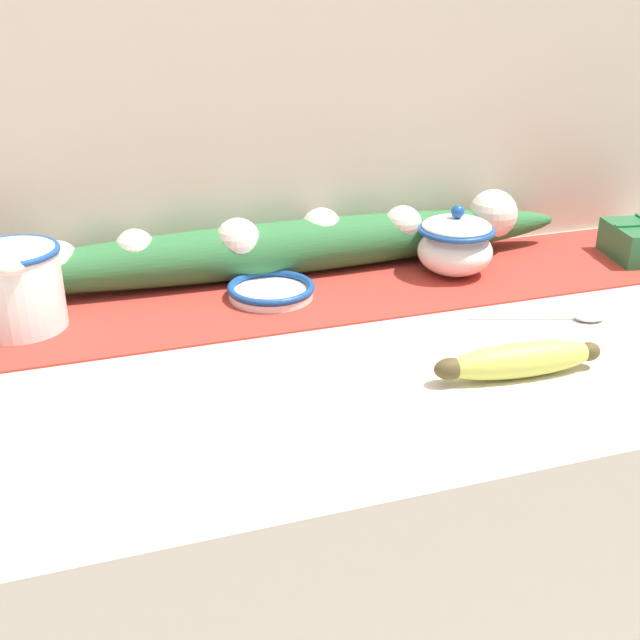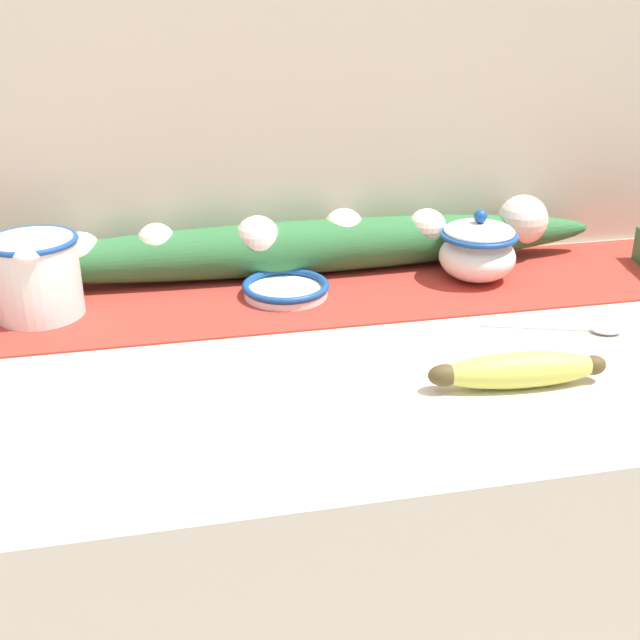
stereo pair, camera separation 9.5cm
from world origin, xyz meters
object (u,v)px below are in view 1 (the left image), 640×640
at_px(cream_pitcher, 17,285).
at_px(banana, 519,360).
at_px(small_dish, 271,290).
at_px(spoon, 580,317).
at_px(sugar_bowl, 455,244).

xyz_separation_m(cream_pitcher, banana, (0.54, -0.32, -0.04)).
relative_size(cream_pitcher, small_dish, 1.13).
distance_m(small_dish, spoon, 0.42).
height_order(small_dish, spoon, small_dish).
bearing_deg(spoon, banana, -127.21).
xyz_separation_m(cream_pitcher, sugar_bowl, (0.62, -0.00, -0.01)).
bearing_deg(spoon, sugar_bowl, 130.35).
bearing_deg(small_dish, cream_pitcher, 179.30).
relative_size(banana, spoon, 1.20).
distance_m(cream_pitcher, banana, 0.63).
distance_m(small_dish, banana, 0.38).
height_order(small_dish, banana, banana).
distance_m(banana, spoon, 0.20).
relative_size(small_dish, banana, 0.60).
height_order(cream_pitcher, sugar_bowl, cream_pitcher).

